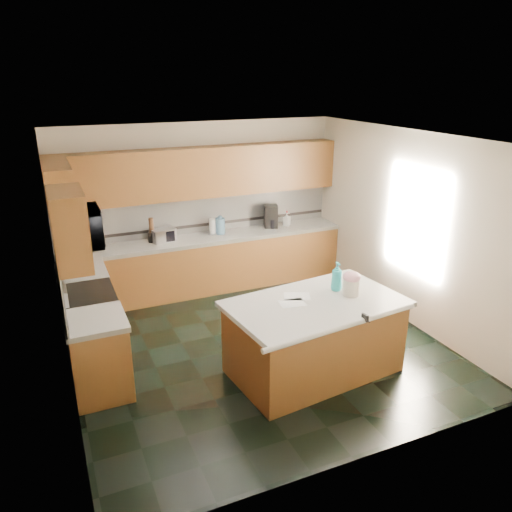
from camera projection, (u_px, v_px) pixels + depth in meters
floor at (256, 345)px, 6.63m from camera, size 4.60×4.60×0.00m
ceiling at (256, 138)px, 5.70m from camera, size 4.60×4.60×0.00m
wall_back at (200, 206)px, 8.16m from camera, size 4.60×0.04×2.70m
wall_front at (367, 333)px, 4.17m from camera, size 4.60×0.04×2.70m
wall_left at (56, 278)px, 5.29m from camera, size 0.04×4.60×2.70m
wall_right at (407, 227)px, 7.04m from camera, size 0.04×4.60×2.70m
back_base_cab at (208, 265)px, 8.20m from camera, size 4.60×0.60×0.86m
back_countertop at (207, 238)px, 8.05m from camera, size 4.60×0.64×0.06m
back_upper_cab at (202, 172)px, 7.80m from camera, size 4.60×0.33×0.78m
back_backsplash at (200, 213)px, 8.17m from camera, size 4.60×0.02×0.63m
back_accent_band at (201, 225)px, 8.24m from camera, size 4.60×0.01×0.05m
left_base_cab_rear at (85, 303)px, 6.84m from camera, size 0.60×0.82×0.86m
left_counter_rear at (81, 272)px, 6.68m from camera, size 0.64×0.82×0.06m
left_base_cab_front at (100, 358)px, 5.53m from camera, size 0.60×0.72×0.86m
left_counter_front at (95, 321)px, 5.37m from camera, size 0.64×0.72×0.06m
left_backsplash at (58, 270)px, 5.82m from camera, size 0.02×2.30×0.63m
left_accent_band at (61, 285)px, 5.89m from camera, size 0.01×2.30×0.05m
left_upper_cab_rear at (59, 194)px, 6.39m from camera, size 0.33×1.09×0.78m
left_upper_cab_front at (69, 229)px, 4.95m from camera, size 0.33×0.72×0.78m
range_body at (92, 328)px, 6.16m from camera, size 0.60×0.76×0.88m
range_oven_door at (116, 326)px, 6.28m from camera, size 0.02×0.68×0.55m
range_cooktop at (88, 294)px, 6.00m from camera, size 0.62×0.78×0.04m
range_handle at (116, 298)px, 6.16m from camera, size 0.02×0.66×0.02m
range_backguard at (63, 288)px, 5.86m from camera, size 0.06×0.76×0.18m
microwave at (79, 228)px, 5.71m from camera, size 0.50×0.73×0.41m
island_base at (314, 339)px, 5.91m from camera, size 2.02×1.30×0.86m
island_top at (316, 304)px, 5.76m from camera, size 2.13×1.41×0.06m
island_bullnose at (344, 327)px, 5.24m from camera, size 2.00×0.29×0.06m
treat_jar at (351, 287)px, 5.89m from camera, size 0.25×0.25×0.20m
treat_jar_lid at (352, 277)px, 5.84m from camera, size 0.21×0.21×0.13m
treat_jar_knob at (352, 273)px, 5.83m from camera, size 0.07×0.02×0.02m
treat_jar_knob_end_l at (350, 274)px, 5.81m from camera, size 0.04×0.04×0.04m
treat_jar_knob_end_r at (355, 273)px, 5.84m from camera, size 0.04×0.04×0.04m
soap_bottle_island at (337, 276)px, 6.00m from camera, size 0.15×0.16×0.36m
paper_sheet_a at (292, 303)px, 5.71m from camera, size 0.32×0.26×0.00m
paper_sheet_b at (297, 296)px, 5.88m from camera, size 0.37×0.33×0.00m
clamp_body at (365, 318)px, 5.35m from camera, size 0.04×0.09×0.08m
clamp_handle at (368, 321)px, 5.31m from camera, size 0.01×0.06×0.01m
knife_block at (92, 242)px, 7.38m from camera, size 0.18×0.21×0.27m
utensil_crock at (152, 237)px, 7.75m from camera, size 0.13×0.13×0.16m
utensil_bundle at (151, 225)px, 7.69m from camera, size 0.07×0.07×0.23m
toaster_oven at (163, 235)px, 7.78m from camera, size 0.40×0.32×0.21m
toaster_oven_door at (165, 237)px, 7.68m from camera, size 0.31×0.01×0.17m
paper_towel at (213, 226)px, 8.13m from camera, size 0.11×0.11×0.25m
paper_towel_base at (213, 233)px, 8.17m from camera, size 0.17×0.17×0.01m
water_jug at (220, 226)px, 8.14m from camera, size 0.16×0.16×0.26m
water_jug_neck at (220, 217)px, 8.09m from camera, size 0.08×0.08×0.04m
coffee_maker at (271, 216)px, 8.48m from camera, size 0.29×0.31×0.38m
coffee_carafe at (272, 223)px, 8.47m from camera, size 0.16×0.16×0.16m
soap_bottle_back at (287, 219)px, 8.59m from camera, size 0.15×0.15×0.23m
soap_back_cap at (287, 212)px, 8.55m from camera, size 0.02×0.02×0.03m
window_light_proxy at (416, 221)px, 6.80m from camera, size 0.02×1.40×1.10m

